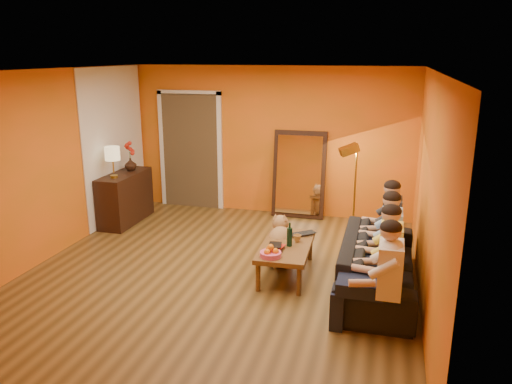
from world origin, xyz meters
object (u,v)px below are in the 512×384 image
(sideboard, at_px, (125,198))
(floor_lamp, at_px, (355,192))
(coffee_table, at_px, (286,259))
(wine_bottle, at_px, (290,235))
(person_mid_right, at_px, (390,240))
(person_far_left, at_px, (389,278))
(sofa, at_px, (378,264))
(person_far_right, at_px, (391,225))
(vase, at_px, (131,164))
(person_mid_left, at_px, (390,257))
(dog, at_px, (280,240))
(table_lamp, at_px, (113,162))
(tumbler, at_px, (297,238))
(laptop, at_px, (305,235))
(mirror_frame, at_px, (299,174))

(sideboard, height_order, floor_lamp, floor_lamp)
(coffee_table, bearing_deg, wine_bottle, -47.24)
(sideboard, relative_size, person_mid_right, 0.97)
(person_far_left, bearing_deg, sofa, 97.41)
(person_far_right, relative_size, vase, 5.77)
(sideboard, relative_size, person_mid_left, 0.97)
(person_far_left, relative_size, person_mid_right, 1.00)
(person_far_right, bearing_deg, dog, -170.77)
(person_mid_right, bearing_deg, person_far_left, -90.00)
(table_lamp, distance_m, vase, 0.57)
(wine_bottle, bearing_deg, tumbler, 67.62)
(person_far_right, height_order, laptop, person_far_right)
(table_lamp, xyz_separation_m, person_mid_left, (4.37, -1.62, -0.49))
(sideboard, bearing_deg, person_far_left, -29.46)
(floor_lamp, relative_size, tumbler, 14.03)
(sideboard, xyz_separation_m, laptop, (3.26, -1.01, 0.01))
(tumbler, bearing_deg, wine_bottle, -112.38)
(laptop, relative_size, vase, 1.72)
(wine_bottle, bearing_deg, floor_lamp, 68.71)
(sideboard, xyz_separation_m, sofa, (4.24, -1.47, -0.10))
(floor_lamp, bearing_deg, tumbler, -131.49)
(person_far_left, bearing_deg, table_lamp, 153.61)
(coffee_table, distance_m, laptop, 0.45)
(person_mid_right, bearing_deg, wine_bottle, -178.02)
(person_mid_right, height_order, laptop, person_mid_right)
(person_far_right, xyz_separation_m, wine_bottle, (-1.24, -0.59, -0.03))
(person_mid_right, bearing_deg, sideboard, 162.62)
(sideboard, xyz_separation_m, vase, (0.00, 0.25, 0.53))
(sofa, height_order, person_far_right, person_far_right)
(tumbler, bearing_deg, laptop, 75.38)
(person_mid_right, relative_size, person_far_right, 1.00)
(person_far_left, relative_size, person_far_right, 1.00)
(dog, bearing_deg, table_lamp, 169.56)
(sideboard, distance_m, tumbler, 3.43)
(mirror_frame, xyz_separation_m, sideboard, (-2.79, -1.08, -0.34))
(mirror_frame, relative_size, dog, 2.22)
(table_lamp, relative_size, person_far_left, 0.42)
(person_far_left, height_order, wine_bottle, person_far_left)
(sideboard, height_order, sofa, sideboard)
(person_far_left, distance_m, wine_bottle, 1.63)
(person_far_right, xyz_separation_m, laptop, (-1.11, -0.19, -0.18))
(dog, bearing_deg, person_mid_right, -8.47)
(tumbler, bearing_deg, vase, 155.02)
(coffee_table, xyz_separation_m, tumbler, (0.12, 0.12, 0.26))
(sofa, height_order, person_mid_left, person_mid_left)
(wine_bottle, bearing_deg, sofa, -2.95)
(coffee_table, distance_m, person_far_left, 1.75)
(table_lamp, relative_size, floor_lamp, 0.35)
(sideboard, height_order, person_mid_right, person_mid_right)
(sideboard, bearing_deg, table_lamp, -90.00)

